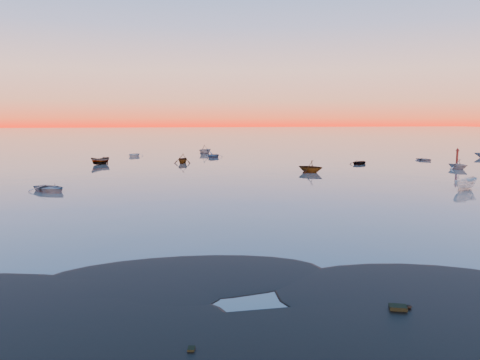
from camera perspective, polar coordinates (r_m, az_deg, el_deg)
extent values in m
plane|color=#685E57|center=(121.09, -6.69, 3.81)|extent=(600.00, 600.00, 0.00)
imported|color=slate|center=(53.57, -22.13, -1.30)|extent=(4.59, 4.41, 1.12)
imported|color=white|center=(56.45, 25.76, -1.07)|extent=(3.14, 4.13, 1.32)
imported|color=slate|center=(79.07, 25.00, 1.22)|extent=(3.65, 2.58, 1.17)
cylinder|color=#45120E|center=(81.23, 24.89, 1.41)|extent=(0.92, 0.92, 0.31)
cylinder|color=#45120E|center=(81.12, 24.94, 2.30)|extent=(0.33, 0.33, 2.65)
cone|color=#45120E|center=(81.02, 25.00, 3.41)|extent=(0.61, 0.61, 0.51)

